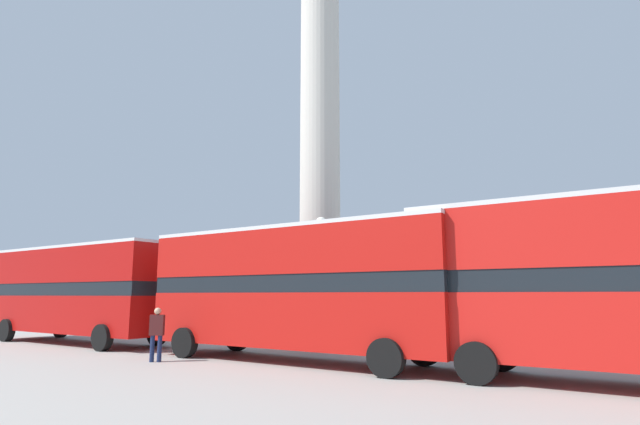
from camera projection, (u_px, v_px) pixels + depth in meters
ground_plane at (320, 341)px, 22.66m from camera, size 200.00×200.00×0.00m
monument_column at (320, 151)px, 24.13m from camera, size 5.04×5.04×23.52m
bus_a at (297, 287)px, 16.16m from camera, size 10.75×2.97×4.25m
bus_c at (82, 289)px, 22.12m from camera, size 10.39×2.89×4.21m
equestrian_statue at (582, 302)px, 22.10m from camera, size 4.31×4.01×6.13m
street_lamp at (321, 275)px, 18.89m from camera, size 0.42×0.42×5.06m
pedestrian_near_lamp at (157, 331)px, 15.87m from camera, size 0.47×0.38×1.69m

